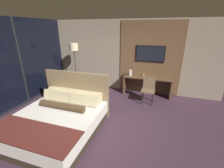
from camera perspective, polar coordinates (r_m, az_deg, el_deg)
ground_plane at (r=4.30m, az=-3.69°, el=-14.64°), size 16.00×16.00×0.00m
wall_back_tv_panel at (r=6.07m, az=6.28°, el=10.23°), size 7.20×0.09×2.80m
wall_left_window at (r=5.78m, az=-31.42°, el=6.07°), size 0.06×6.00×2.80m
bed at (r=4.09m, az=-19.72°, el=-12.49°), size 2.01×2.19×1.29m
desk at (r=5.93m, az=13.29°, el=0.52°), size 1.80×0.49×0.73m
tv at (r=5.85m, az=14.34°, el=11.11°), size 1.06×0.04×0.60m
desk_chair at (r=5.33m, az=13.76°, el=-1.34°), size 0.45×0.45×0.90m
armchair_by_window at (r=6.36m, az=-18.27°, el=-0.83°), size 1.09×1.09×0.79m
floor_lamp at (r=6.27m, az=-14.24°, el=12.14°), size 0.34×0.34×1.92m
vase_tall at (r=5.88m, az=6.96°, el=4.31°), size 0.11×0.11×0.22m
vase_short at (r=5.91m, az=11.92°, el=3.85°), size 0.10×0.10×0.17m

